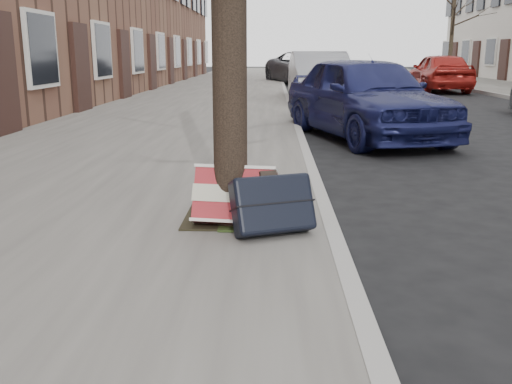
{
  "coord_description": "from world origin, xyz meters",
  "views": [
    {
      "loc": [
        -1.72,
        -3.33,
        1.43
      ],
      "look_at": [
        -1.84,
        0.8,
        0.42
      ],
      "focal_mm": 40.0,
      "sensor_mm": 36.0,
      "label": 1
    }
  ],
  "objects_px": {
    "suitcase_navy": "(272,204)",
    "car_near_front": "(365,97)",
    "car_near_mid": "(320,77)",
    "suitcase_red": "(235,196)"
  },
  "relations": [
    {
      "from": "suitcase_navy",
      "to": "car_near_front",
      "type": "bearing_deg",
      "value": 53.09
    },
    {
      "from": "suitcase_navy",
      "to": "car_near_mid",
      "type": "height_order",
      "value": "car_near_mid"
    },
    {
      "from": "car_near_front",
      "to": "car_near_mid",
      "type": "height_order",
      "value": "car_near_mid"
    },
    {
      "from": "suitcase_red",
      "to": "car_near_mid",
      "type": "distance_m",
      "value": 12.85
    },
    {
      "from": "car_near_front",
      "to": "car_near_mid",
      "type": "bearing_deg",
      "value": 74.91
    },
    {
      "from": "car_near_front",
      "to": "car_near_mid",
      "type": "relative_size",
      "value": 0.93
    },
    {
      "from": "suitcase_red",
      "to": "car_near_front",
      "type": "height_order",
      "value": "car_near_front"
    },
    {
      "from": "suitcase_navy",
      "to": "car_near_mid",
      "type": "distance_m",
      "value": 13.03
    },
    {
      "from": "car_near_mid",
      "to": "suitcase_navy",
      "type": "bearing_deg",
      "value": -98.0
    },
    {
      "from": "suitcase_navy",
      "to": "car_near_front",
      "type": "distance_m",
      "value": 5.98
    }
  ]
}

